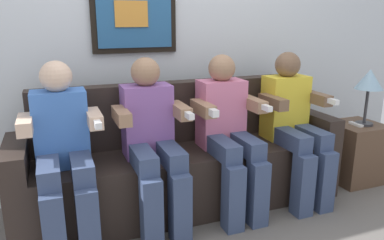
# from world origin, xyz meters

# --- Properties ---
(ground_plane) EXTENTS (6.15, 6.15, 0.00)m
(ground_plane) POSITION_xyz_m (0.00, 0.00, 0.00)
(ground_plane) COLOR #66605B
(back_wall_assembly) EXTENTS (4.73, 0.10, 2.60)m
(back_wall_assembly) POSITION_xyz_m (-0.01, 0.76, 1.30)
(back_wall_assembly) COLOR silver
(back_wall_assembly) RESTS_ON ground_plane
(couch) EXTENTS (2.33, 0.58, 0.90)m
(couch) POSITION_xyz_m (0.00, 0.33, 0.31)
(couch) COLOR #2D231E
(couch) RESTS_ON ground_plane
(person_leftmost) EXTENTS (0.46, 0.56, 1.11)m
(person_leftmost) POSITION_xyz_m (-0.82, 0.16, 0.61)
(person_leftmost) COLOR #3F72CC
(person_leftmost) RESTS_ON ground_plane
(person_left_center) EXTENTS (0.46, 0.56, 1.11)m
(person_left_center) POSITION_xyz_m (-0.27, 0.16, 0.61)
(person_left_center) COLOR #8C59A5
(person_left_center) RESTS_ON ground_plane
(person_right_center) EXTENTS (0.46, 0.56, 1.11)m
(person_right_center) POSITION_xyz_m (0.27, 0.16, 0.61)
(person_right_center) COLOR pink
(person_right_center) RESTS_ON ground_plane
(person_rightmost) EXTENTS (0.46, 0.56, 1.11)m
(person_rightmost) POSITION_xyz_m (0.82, 0.16, 0.61)
(person_rightmost) COLOR yellow
(person_rightmost) RESTS_ON ground_plane
(side_table_right) EXTENTS (0.40, 0.40, 0.50)m
(side_table_right) POSITION_xyz_m (1.51, 0.22, 0.25)
(side_table_right) COLOR brown
(side_table_right) RESTS_ON ground_plane
(table_lamp) EXTENTS (0.22, 0.22, 0.46)m
(table_lamp) POSITION_xyz_m (1.54, 0.18, 0.86)
(table_lamp) COLOR #333338
(table_lamp) RESTS_ON side_table_right
(spare_remote_on_table) EXTENTS (0.04, 0.13, 0.02)m
(spare_remote_on_table) POSITION_xyz_m (1.46, 0.19, 0.51)
(spare_remote_on_table) COLOR white
(spare_remote_on_table) RESTS_ON side_table_right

